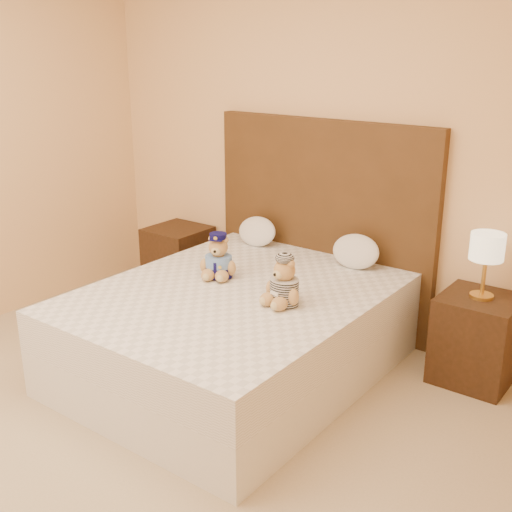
% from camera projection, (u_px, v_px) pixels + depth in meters
% --- Properties ---
extents(ground, '(4.00, 4.50, 0.00)m').
position_uv_depth(ground, '(87.00, 463.00, 3.21)').
color(ground, tan).
rests_on(ground, ground).
extents(room_walls, '(4.04, 4.52, 2.72)m').
position_uv_depth(room_walls, '(133.00, 86.00, 2.98)').
color(room_walls, '#EDBC81').
rests_on(room_walls, ground).
extents(bed, '(1.60, 2.00, 0.55)m').
position_uv_depth(bed, '(236.00, 331.00, 4.04)').
color(bed, white).
rests_on(bed, ground).
extents(headboard, '(1.75, 0.08, 1.50)m').
position_uv_depth(headboard, '(322.00, 224.00, 4.65)').
color(headboard, '#4C3016').
rests_on(headboard, ground).
extents(nightstand_left, '(0.45, 0.45, 0.55)m').
position_uv_depth(nightstand_left, '(179.00, 260.00, 5.35)').
color(nightstand_left, '#392012').
rests_on(nightstand_left, ground).
extents(nightstand_right, '(0.45, 0.45, 0.55)m').
position_uv_depth(nightstand_right, '(476.00, 339.00, 3.93)').
color(nightstand_right, '#392012').
rests_on(nightstand_right, ground).
extents(lamp, '(0.20, 0.20, 0.40)m').
position_uv_depth(lamp, '(487.00, 250.00, 3.75)').
color(lamp, gold).
rests_on(lamp, nightstand_right).
extents(teddy_police, '(0.33, 0.32, 0.29)m').
position_uv_depth(teddy_police, '(218.00, 256.00, 4.12)').
color(teddy_police, '#BB8048').
rests_on(teddy_police, bed).
extents(teddy_prisoner, '(0.30, 0.29, 0.29)m').
position_uv_depth(teddy_prisoner, '(284.00, 281.00, 3.69)').
color(teddy_prisoner, '#BB8048').
rests_on(teddy_prisoner, bed).
extents(pillow_left, '(0.32, 0.21, 0.23)m').
position_uv_depth(pillow_left, '(257.00, 230.00, 4.80)').
color(pillow_left, white).
rests_on(pillow_left, bed).
extents(pillow_right, '(0.34, 0.22, 0.24)m').
position_uv_depth(pillow_right, '(356.00, 250.00, 4.32)').
color(pillow_right, white).
rests_on(pillow_right, bed).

